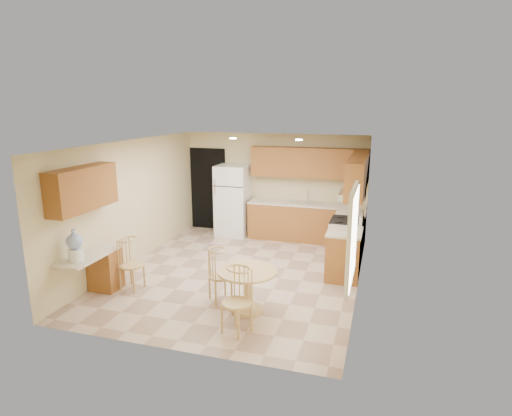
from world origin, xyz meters
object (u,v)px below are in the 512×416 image
(chair_table_a, at_px, (218,271))
(water_crock, at_px, (75,247))
(chair_table_b, at_px, (234,297))
(stove, at_px, (346,241))
(dining_table, at_px, (247,285))
(refrigerator, at_px, (233,200))
(chair_desk, at_px, (128,261))

(chair_table_a, distance_m, water_crock, 2.28)
(chair_table_a, xyz_separation_m, chair_table_b, (0.60, -0.91, 0.04))
(stove, relative_size, dining_table, 1.17)
(refrigerator, bearing_deg, chair_table_a, -73.98)
(refrigerator, relative_size, chair_table_b, 1.84)
(chair_table_a, relative_size, chair_table_b, 0.94)
(dining_table, relative_size, water_crock, 1.81)
(stove, height_order, chair_desk, stove)
(refrigerator, distance_m, stove, 3.15)
(chair_table_b, bearing_deg, stove, -90.28)
(refrigerator, distance_m, chair_table_b, 4.86)
(stove, distance_m, dining_table, 2.90)
(water_crock, bearing_deg, chair_table_b, -3.21)
(stove, bearing_deg, chair_table_b, -110.10)
(stove, distance_m, chair_table_b, 3.56)
(stove, relative_size, water_crock, 2.12)
(dining_table, relative_size, chair_table_a, 1.05)
(dining_table, height_order, water_crock, water_crock)
(water_crock, bearing_deg, refrigerator, 76.62)
(refrigerator, bearing_deg, stove, -22.99)
(water_crock, bearing_deg, stove, 39.13)
(chair_table_a, distance_m, chair_desk, 1.65)
(chair_table_b, bearing_deg, chair_desk, -1.49)
(chair_desk, bearing_deg, stove, 131.40)
(stove, distance_m, water_crock, 5.09)
(refrigerator, xyz_separation_m, chair_table_b, (1.65, -4.56, -0.29))
(stove, xyz_separation_m, chair_desk, (-3.47, -2.47, 0.08))
(stove, bearing_deg, chair_desk, -144.63)
(refrigerator, height_order, water_crock, refrigerator)
(stove, height_order, chair_table_a, stove)
(refrigerator, bearing_deg, water_crock, -103.38)
(chair_table_a, xyz_separation_m, chair_desk, (-1.65, -0.03, 0.01))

